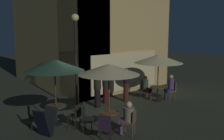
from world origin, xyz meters
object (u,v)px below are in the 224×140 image
menu_sandwich_board (46,122)px  patio_umbrella_2 (55,65)px  patron_standing_3 (126,85)px  street_lamp_near_corner (76,43)px  cafe_chair_5 (33,114)px  cafe_chair_4 (131,120)px  cafe_table_1 (109,118)px  patio_umbrella_0 (158,59)px  patio_umbrella_1 (109,70)px  cafe_table_2 (56,110)px  patron_seated_1 (146,86)px  cafe_chair_0 (172,89)px  cafe_chair_6 (76,114)px  cafe_chair_2 (86,116)px  cafe_chair_3 (105,126)px  patron_seated_2 (127,116)px  patron_seated_0 (170,86)px  cafe_table_0 (158,90)px  patron_standing_4 (106,86)px  patron_standing_5 (97,89)px  cafe_chair_1 (143,87)px

menu_sandwich_board → patio_umbrella_2: bearing=22.4°
patron_standing_3 → street_lamp_near_corner: bearing=-171.3°
cafe_chair_5 → cafe_chair_4: bearing=-38.2°
cafe_table_1 → cafe_chair_4: size_ratio=0.84×
patio_umbrella_0 → patron_standing_3: bearing=144.8°
cafe_chair_4 → patron_standing_3: patron_standing_3 is taller
patio_umbrella_1 → cafe_chair_4: size_ratio=2.73×
cafe_table_2 → patio_umbrella_0: size_ratio=0.33×
cafe_table_1 → patron_seated_1: 4.86m
cafe_chair_0 → cafe_chair_6: size_ratio=1.04×
cafe_table_1 → cafe_chair_0: 5.48m
cafe_chair_2 → cafe_chair_3: (-0.05, -1.14, -0.01)m
menu_sandwich_board → patron_seated_2: (2.15, -1.75, 0.20)m
cafe_chair_2 → patron_seated_0: (5.74, 0.76, 0.16)m
street_lamp_near_corner → patio_umbrella_1: size_ratio=1.74×
cafe_table_0 → cafe_table_2: size_ratio=0.97×
cafe_table_2 → patron_seated_0: bearing=-4.7°
cafe_chair_5 → patron_standing_3: size_ratio=0.52×
menu_sandwich_board → patron_seated_2: 2.78m
patron_standing_4 → cafe_table_1: bearing=-15.1°
menu_sandwich_board → patron_standing_4: bearing=4.1°
patron_seated_2 → cafe_chair_5: bearing=7.7°
patron_standing_5 → patio_umbrella_0: bearing=97.0°
cafe_table_1 → cafe_chair_0: (5.32, 1.32, 0.03)m
cafe_chair_3 → patron_standing_4: 4.49m
cafe_chair_3 → cafe_chair_5: (-1.29, 2.58, 0.01)m
street_lamp_near_corner → cafe_table_1: bearing=-100.3°
patio_umbrella_0 → patron_seated_0: size_ratio=1.86×
cafe_chair_1 → cafe_chair_6: 5.12m
patio_umbrella_1 → cafe_chair_1: (4.28, 2.38, -1.65)m
cafe_chair_2 → cafe_chair_4: size_ratio=1.02×
cafe_chair_4 → cafe_chair_1: bearing=-85.1°
cafe_chair_1 → patron_seated_2: (-3.92, -2.93, 0.08)m
cafe_table_0 → cafe_chair_0: size_ratio=0.82×
patio_umbrella_0 → patron_seated_1: 1.61m
cafe_table_1 → patron_standing_5: patron_standing_5 is taller
menu_sandwich_board → patio_umbrella_0: 6.49m
cafe_chair_0 → cafe_chair_1: cafe_chair_1 is taller
cafe_table_2 → patron_seated_1: size_ratio=0.66×
cafe_table_1 → patio_umbrella_1: bearing=180.0°
street_lamp_near_corner → cafe_table_1: size_ratio=5.66×
cafe_chair_3 → patron_standing_5: size_ratio=0.54×
patron_seated_1 → patron_seated_2: bearing=-67.7°
patron_seated_1 → patron_seated_0: bearing=31.9°
patio_umbrella_0 → patron_standing_3: (-1.32, 0.93, -1.27)m
cafe_chair_3 → patron_seated_2: 0.97m
cafe_chair_2 → cafe_chair_6: 0.50m
patio_umbrella_2 → cafe_chair_4: 3.41m
patio_umbrella_1 → cafe_table_0: bearing=19.5°
cafe_table_1 → patio_umbrella_0: bearing=19.5°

